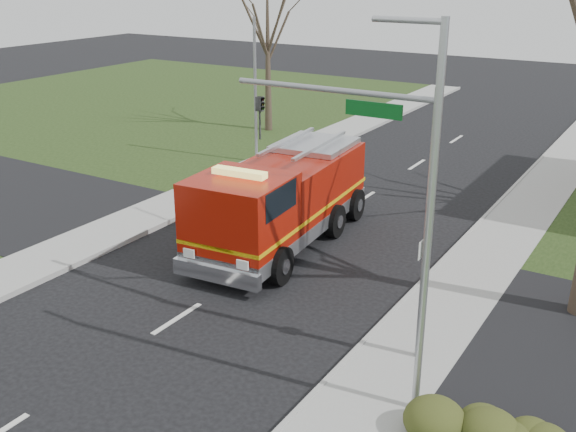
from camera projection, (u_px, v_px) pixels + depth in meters
The scene contains 9 objects.
ground at pixel (177, 319), 18.72m from camera, with size 120.00×120.00×0.00m, color black.
sidewalk_right at pixel (382, 385), 15.66m from camera, with size 2.40×80.00×0.15m, color gray.
sidewalk_left at pixel (29, 267), 21.74m from camera, with size 2.40×80.00×0.15m, color gray.
hedge_corner at pixel (492, 432), 13.31m from camera, with size 2.80×2.00×0.90m, color #333A15.
bare_tree_left at pixel (268, 34), 37.63m from camera, with size 4.50×4.50×9.00m.
traffic_signal_mast at pixel (379, 172), 15.71m from camera, with size 5.29×0.18×6.80m.
streetlight_pole at pixel (427, 219), 13.22m from camera, with size 1.48×0.16×8.40m.
utility_pole_far at pixel (255, 93), 32.00m from camera, with size 0.14×0.14×7.00m, color gray.
fire_engine at pixel (280, 202), 23.20m from camera, with size 3.85×8.76×3.44m.
Camera 1 is at (11.29, -12.46, 9.26)m, focal length 42.00 mm.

